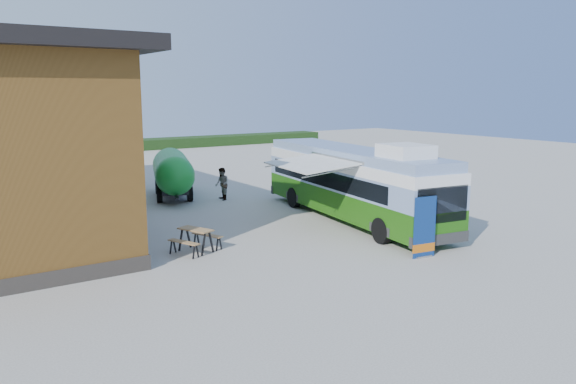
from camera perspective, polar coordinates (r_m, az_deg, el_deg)
ground at (r=22.06m, az=2.18°, el=-4.96°), size 100.00×100.00×0.00m
hedge at (r=59.12m, az=-13.53°, el=4.77°), size 40.00×3.00×1.00m
bus at (r=25.44m, az=6.57°, el=1.14°), size 4.33×12.44×3.75m
awning at (r=23.76m, az=2.77°, el=2.84°), size 3.25×4.61×0.52m
banner at (r=20.20m, az=13.69°, el=-4.06°), size 0.94×0.27×2.18m
picnic_table at (r=20.65m, az=-9.36°, el=-4.30°), size 1.90×1.81×0.86m
person_a at (r=27.41m, az=-16.89°, el=-0.53°), size 0.76×0.73×1.76m
person_b at (r=30.29m, az=-6.72°, el=0.82°), size 0.79×0.95×1.75m
slurry_tanker at (r=31.41m, az=-11.64°, el=2.09°), size 3.51×6.55×2.53m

